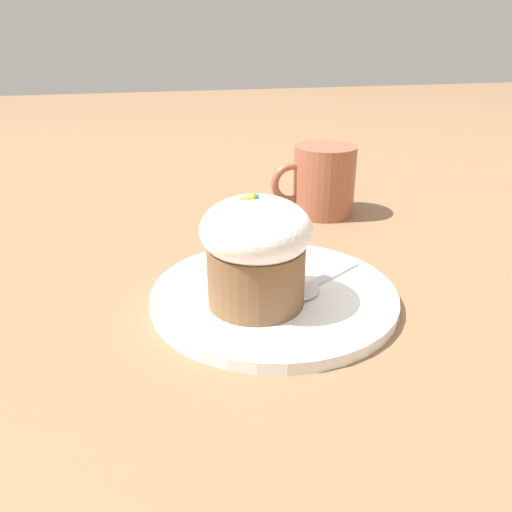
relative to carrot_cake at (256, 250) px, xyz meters
The scene contains 5 objects.
ground_plane 0.07m from the carrot_cake, 140.08° to the right, with size 4.00×4.00×0.00m, color #846042.
dessert_plate 0.07m from the carrot_cake, 140.08° to the right, with size 0.25×0.25×0.01m.
carrot_cake is the anchor object (origin of this frame).
spoon 0.08m from the carrot_cake, 167.96° to the right, with size 0.12×0.08×0.01m.
coffee_cup 0.31m from the carrot_cake, 122.89° to the right, with size 0.13×0.09×0.10m.
Camera 1 is at (0.13, 0.43, 0.25)m, focal length 35.00 mm.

